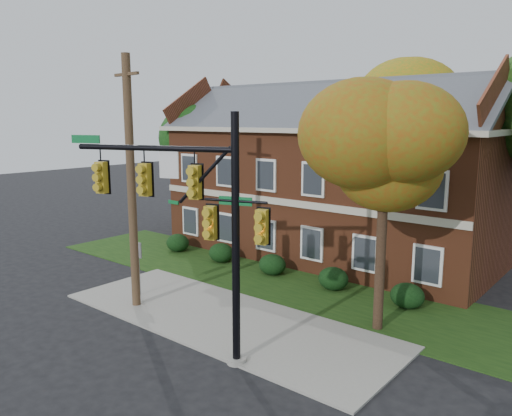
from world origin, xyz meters
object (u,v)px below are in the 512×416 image
Objects in this scene: apartment_building at (330,168)px; tree_left_rear at (195,134)px; utility_pole at (131,183)px; sign_post at (139,260)px; hedge_right at (333,279)px; tree_near_right at (390,149)px; hedge_center at (272,265)px; tree_far_rear at (412,101)px; hedge_left at (221,253)px; traffic_signal at (194,209)px; hedge_far_right at (407,296)px; hedge_far_left at (178,243)px.

tree_left_rear is (-9.73, -1.12, 1.69)m from apartment_building.
utility_pole is 3.71m from sign_post.
tree_near_right reaches higher than hedge_right.
hedge_right is 7.72m from tree_near_right.
hedge_center is at bearing -23.04° from tree_left_rear.
utility_pole is at bearing -98.81° from tree_far_rear.
hedge_left is 1.00× the size of hedge_right.
hedge_right is (7.00, 0.00, 0.00)m from hedge_left.
tree_far_rear reaches higher than tree_near_right.
traffic_signal is 0.78× the size of utility_pole.
hedge_far_right is 10.18m from traffic_signal.
hedge_far_right is 0.12× the size of tree_far_rear.
tree_far_rear is 21.98m from traffic_signal.
traffic_signal is at bearing -43.84° from tree_left_rear.
hedge_left is (3.50, 0.00, 0.00)m from hedge_far_left.
utility_pole is at bearing -54.34° from tree_left_rear.
hedge_far_right is at bearing 0.00° from hedge_right.
hedge_right is at bearing 37.36° from sign_post.
hedge_center is 1.00× the size of hedge_right.
hedge_far_left is at bearing 168.73° from tree_near_right.
tree_left_rear is 0.77× the size of tree_far_rear.
utility_pole reaches higher than hedge_center.
utility_pole reaches higher than tree_left_rear.
hedge_right and hedge_far_right have the same top height.
tree_near_right is at bearing 10.85° from sign_post.
apartment_building is at bearing 85.34° from traffic_signal.
hedge_far_left and hedge_far_right have the same top height.
traffic_signal reaches higher than hedge_right.
hedge_far_left is 0.16× the size of tree_near_right.
sign_post is (-6.00, 2.33, -3.26)m from traffic_signal.
traffic_signal is (2.03, -21.53, -3.94)m from tree_far_rear.
tree_near_right is at bearing -69.73° from tree_far_rear.
apartment_building is at bearing 6.54° from tree_left_rear.
hedge_far_left is 1.00× the size of hedge_right.
sign_post reaches higher than hedge_far_right.
hedge_far_left is 0.12× the size of tree_far_rear.
hedge_center is 0.58× the size of sign_post.
traffic_signal is at bearing -39.14° from hedge_far_left.
hedge_center is 12.23m from tree_left_rear.
traffic_signal is (13.10, -12.58, -1.78)m from tree_left_rear.
tree_left_rear is at bearing 123.42° from hedge_far_left.
hedge_left is 7.00m from hedge_right.
hedge_far_right is at bearing 48.24° from traffic_signal.
sign_post is (-0.86, 0.85, -3.51)m from utility_pole.
tree_left_rear is (-2.73, 4.14, 6.16)m from hedge_far_left.
tree_far_rear reaches higher than traffic_signal.
hedge_far_right is 12.11m from utility_pole.
hedge_right is 9.51m from traffic_signal.
hedge_right is (3.50, 0.00, 0.00)m from hedge_center.
apartment_building is at bearing 86.18° from utility_pole.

